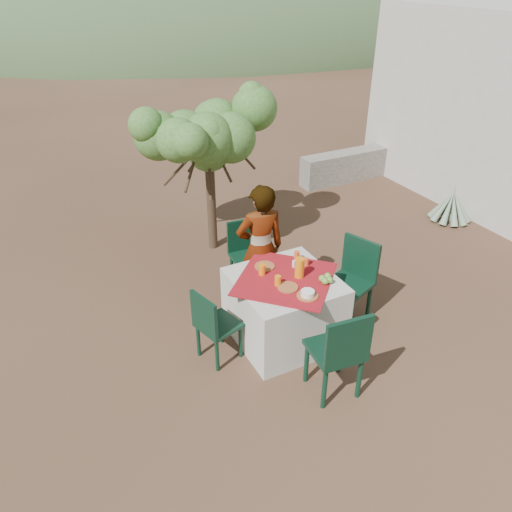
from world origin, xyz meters
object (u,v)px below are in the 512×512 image
at_px(table, 284,308).
at_px(juice_pitcher, 300,268).
at_px(shrub_tree, 211,141).
at_px(agave, 451,207).
at_px(chair_near, 340,351).
at_px(chair_right, 353,277).
at_px(chair_left, 213,324).
at_px(chair_far, 246,251).
at_px(person, 260,249).

relative_size(table, juice_pitcher, 6.03).
bearing_deg(shrub_tree, agave, -15.12).
relative_size(table, shrub_tree, 0.67).
distance_m(chair_near, chair_right, 1.27).
xyz_separation_m(chair_near, agave, (3.76, 2.25, -0.31)).
bearing_deg(chair_right, chair_left, -111.73).
bearing_deg(table, chair_far, 84.95).
bearing_deg(chair_near, shrub_tree, -86.61).
bearing_deg(chair_left, chair_right, -106.87).
bearing_deg(juice_pitcher, shrub_tree, 89.77).
relative_size(chair_left, shrub_tree, 0.42).
bearing_deg(shrub_tree, chair_near, -92.48).
bearing_deg(person, agave, -162.64).
bearing_deg(chair_far, shrub_tree, 91.13).
height_order(person, agave, person).
xyz_separation_m(table, chair_far, (0.10, 1.14, 0.09)).
xyz_separation_m(chair_left, person, (0.86, 0.63, 0.31)).
relative_size(shrub_tree, juice_pitcher, 9.05).
relative_size(chair_far, juice_pitcher, 3.96).
height_order(chair_right, person, person).
xyz_separation_m(chair_near, chair_right, (0.85, 0.94, -0.00)).
height_order(chair_far, person, person).
bearing_deg(shrub_tree, chair_right, -72.72).
height_order(chair_right, agave, chair_right).
height_order(chair_far, juice_pitcher, juice_pitcher).
bearing_deg(chair_near, chair_far, -86.46).
bearing_deg(shrub_tree, person, -93.84).
relative_size(chair_right, shrub_tree, 0.50).
distance_m(chair_left, chair_right, 1.68).
xyz_separation_m(shrub_tree, juice_pitcher, (-0.01, -2.29, -0.67)).
relative_size(chair_far, chair_left, 1.03).
bearing_deg(table, person, 85.87).
height_order(chair_near, shrub_tree, shrub_tree).
bearing_deg(chair_right, juice_pitcher, -109.96).
bearing_deg(chair_right, chair_near, -62.47).
distance_m(table, person, 0.75).
height_order(chair_near, chair_left, chair_near).
relative_size(table, chair_near, 1.33).
height_order(chair_far, chair_right, chair_right).
bearing_deg(juice_pitcher, agave, 19.89).
distance_m(chair_far, agave, 3.68).
relative_size(chair_far, shrub_tree, 0.44).
bearing_deg(chair_right, table, -112.40).
bearing_deg(chair_near, chair_left, -43.90).
relative_size(chair_near, agave, 1.41).
distance_m(table, chair_far, 1.15).
distance_m(chair_far, chair_right, 1.40).
distance_m(chair_near, person, 1.63).
bearing_deg(table, shrub_tree, 86.08).
bearing_deg(chair_right, chair_far, -167.20).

